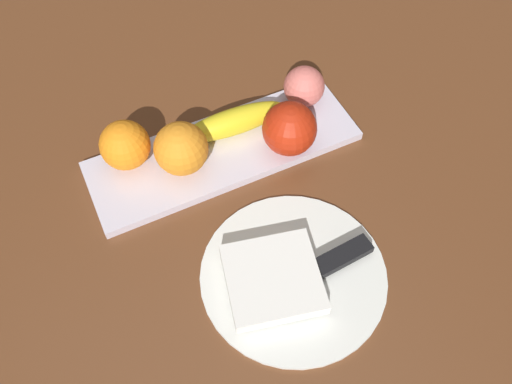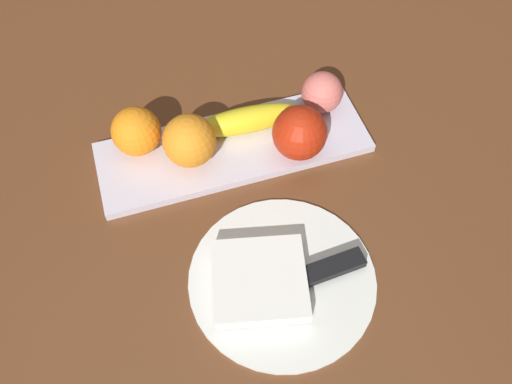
# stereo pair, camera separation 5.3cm
# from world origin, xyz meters

# --- Properties ---
(ground_plane) EXTENTS (2.40, 2.40, 0.00)m
(ground_plane) POSITION_xyz_m (0.00, 0.00, 0.00)
(ground_plane) COLOR brown
(fruit_tray) EXTENTS (0.39, 0.13, 0.01)m
(fruit_tray) POSITION_xyz_m (-0.02, -0.02, 0.01)
(fruit_tray) COLOR silver
(fruit_tray) RESTS_ON ground_plane
(apple) EXTENTS (0.08, 0.08, 0.08)m
(apple) POSITION_xyz_m (-0.10, 0.02, 0.05)
(apple) COLOR #B7250E
(apple) RESTS_ON fruit_tray
(banana) EXTENTS (0.16, 0.05, 0.04)m
(banana) POSITION_xyz_m (-0.05, -0.04, 0.03)
(banana) COLOR yellow
(banana) RESTS_ON fruit_tray
(orange_near_apple) EXTENTS (0.07, 0.07, 0.07)m
(orange_near_apple) POSITION_xyz_m (0.11, -0.06, 0.05)
(orange_near_apple) COLOR orange
(orange_near_apple) RESTS_ON fruit_tray
(orange_near_banana) EXTENTS (0.07, 0.07, 0.07)m
(orange_near_banana) POSITION_xyz_m (0.04, -0.02, 0.05)
(orange_near_banana) COLOR orange
(orange_near_banana) RESTS_ON fruit_tray
(peach) EXTENTS (0.06, 0.06, 0.06)m
(peach) POSITION_xyz_m (-0.16, -0.05, 0.04)
(peach) COLOR #D96C63
(peach) RESTS_ON fruit_tray
(dinner_plate) EXTENTS (0.23, 0.23, 0.01)m
(dinner_plate) POSITION_xyz_m (-0.02, 0.19, 0.00)
(dinner_plate) COLOR white
(dinner_plate) RESTS_ON ground_plane
(folded_napkin) EXTENTS (0.13, 0.13, 0.02)m
(folded_napkin) POSITION_xyz_m (0.01, 0.19, 0.02)
(folded_napkin) COLOR white
(folded_napkin) RESTS_ON dinner_plate
(knife) EXTENTS (0.18, 0.03, 0.01)m
(knife) POSITION_xyz_m (-0.06, 0.20, 0.01)
(knife) COLOR silver
(knife) RESTS_ON dinner_plate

